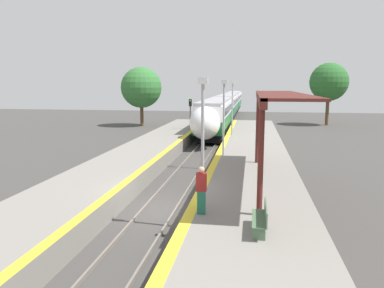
{
  "coord_description": "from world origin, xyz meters",
  "views": [
    {
      "loc": [
        3.94,
        -15.55,
        5.55
      ],
      "look_at": [
        0.57,
        5.32,
        2.13
      ],
      "focal_mm": 35.0,
      "sensor_mm": 36.0,
      "label": 1
    }
  ],
  "objects_px": {
    "lamppost_mid": "(224,112)",
    "train": "(227,105)",
    "lamppost_near": "(203,133)",
    "lamppost_far": "(232,104)",
    "platform_bench": "(262,217)",
    "railway_signal": "(190,114)",
    "person_waiting": "(201,189)"
  },
  "relations": [
    {
      "from": "platform_bench",
      "to": "lamppost_near",
      "type": "distance_m",
      "value": 3.93
    },
    {
      "from": "platform_bench",
      "to": "lamppost_near",
      "type": "height_order",
      "value": "lamppost_near"
    },
    {
      "from": "platform_bench",
      "to": "lamppost_near",
      "type": "relative_size",
      "value": 0.35
    },
    {
      "from": "lamppost_near",
      "to": "person_waiting",
      "type": "bearing_deg",
      "value": -84.69
    },
    {
      "from": "train",
      "to": "railway_signal",
      "type": "distance_m",
      "value": 21.85
    },
    {
      "from": "platform_bench",
      "to": "railway_signal",
      "type": "distance_m",
      "value": 27.14
    },
    {
      "from": "train",
      "to": "lamppost_far",
      "type": "distance_m",
      "value": 25.5
    },
    {
      "from": "person_waiting",
      "to": "railway_signal",
      "type": "relative_size",
      "value": 0.43
    },
    {
      "from": "train",
      "to": "lamppost_far",
      "type": "height_order",
      "value": "lamppost_far"
    },
    {
      "from": "railway_signal",
      "to": "lamppost_far",
      "type": "xyz_separation_m",
      "value": [
        4.44,
        -3.63,
        1.29
      ]
    },
    {
      "from": "platform_bench",
      "to": "railway_signal",
      "type": "relative_size",
      "value": 0.42
    },
    {
      "from": "lamppost_far",
      "to": "person_waiting",
      "type": "bearing_deg",
      "value": -89.75
    },
    {
      "from": "lamppost_mid",
      "to": "lamppost_far",
      "type": "relative_size",
      "value": 1.0
    },
    {
      "from": "train",
      "to": "lamppost_mid",
      "type": "height_order",
      "value": "lamppost_mid"
    },
    {
      "from": "train",
      "to": "railway_signal",
      "type": "relative_size",
      "value": 14.85
    },
    {
      "from": "person_waiting",
      "to": "lamppost_near",
      "type": "relative_size",
      "value": 0.36
    },
    {
      "from": "railway_signal",
      "to": "lamppost_mid",
      "type": "bearing_deg",
      "value": -72.17
    },
    {
      "from": "platform_bench",
      "to": "person_waiting",
      "type": "relative_size",
      "value": 0.99
    },
    {
      "from": "railway_signal",
      "to": "lamppost_far",
      "type": "relative_size",
      "value": 0.84
    },
    {
      "from": "train",
      "to": "lamppost_near",
      "type": "height_order",
      "value": "lamppost_near"
    },
    {
      "from": "train",
      "to": "lamppost_near",
      "type": "relative_size",
      "value": 12.43
    },
    {
      "from": "train",
      "to": "lamppost_near",
      "type": "distance_m",
      "value": 45.77
    },
    {
      "from": "person_waiting",
      "to": "railway_signal",
      "type": "bearing_deg",
      "value": 100.29
    },
    {
      "from": "lamppost_mid",
      "to": "lamppost_far",
      "type": "xyz_separation_m",
      "value": [
        0.0,
        10.17,
        0.0
      ]
    },
    {
      "from": "train",
      "to": "railway_signal",
      "type": "height_order",
      "value": "railway_signal"
    },
    {
      "from": "train",
      "to": "lamppost_mid",
      "type": "distance_m",
      "value": 35.62
    },
    {
      "from": "person_waiting",
      "to": "lamppost_near",
      "type": "distance_m",
      "value": 2.13
    },
    {
      "from": "railway_signal",
      "to": "lamppost_near",
      "type": "xyz_separation_m",
      "value": [
        4.44,
        -23.97,
        1.29
      ]
    },
    {
      "from": "person_waiting",
      "to": "train",
      "type": "bearing_deg",
      "value": 92.75
    },
    {
      "from": "lamppost_near",
      "to": "lamppost_far",
      "type": "bearing_deg",
      "value": 90.0
    },
    {
      "from": "lamppost_mid",
      "to": "train",
      "type": "bearing_deg",
      "value": 93.46
    },
    {
      "from": "train",
      "to": "railway_signal",
      "type": "xyz_separation_m",
      "value": [
        -2.29,
        -21.72,
        0.27
      ]
    }
  ]
}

